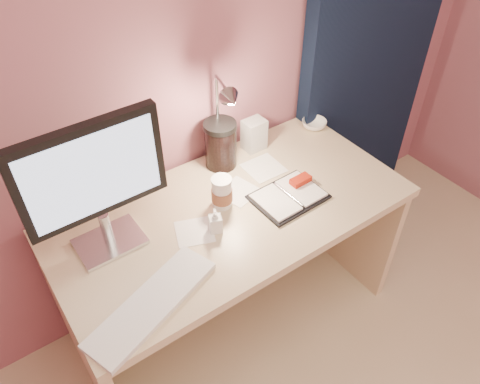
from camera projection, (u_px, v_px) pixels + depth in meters
room at (363, 24)px, 2.15m from camera, size 3.50×3.50×3.50m
desk at (223, 236)px, 2.02m from camera, size 1.40×0.70×0.73m
monitor at (93, 179)px, 1.48m from camera, size 0.48×0.17×0.51m
keyboard at (152, 303)px, 1.48m from camera, size 0.50×0.29×0.02m
planner at (289, 195)px, 1.87m from camera, size 0.29×0.22×0.04m
paper_a at (238, 191)px, 1.90m from camera, size 0.17×0.17×0.00m
paper_b at (264, 168)px, 2.01m from camera, size 0.16×0.16×0.00m
paper_c at (194, 232)px, 1.73m from camera, size 0.17×0.17×0.00m
coffee_cup at (222, 193)px, 1.80m from camera, size 0.08×0.08×0.13m
bowl at (314, 124)px, 2.23m from camera, size 0.15×0.15×0.04m
lotion_bottle at (215, 221)px, 1.70m from camera, size 0.06×0.06×0.10m
dark_jar at (221, 147)px, 1.97m from camera, size 0.13×0.13×0.19m
product_box at (254, 135)px, 2.07m from camera, size 0.10×0.08×0.14m
desk_lamp at (237, 115)px, 1.84m from camera, size 0.14×0.26×0.43m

